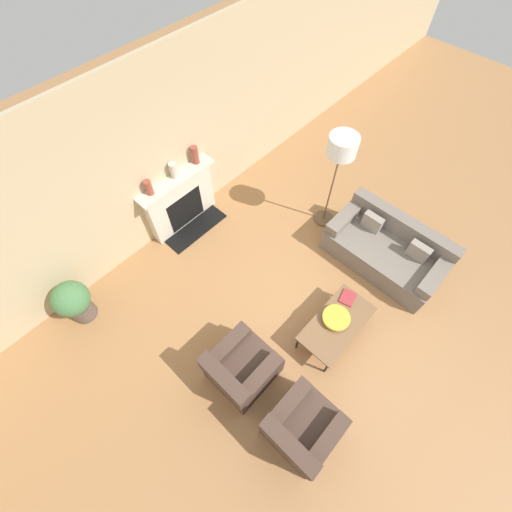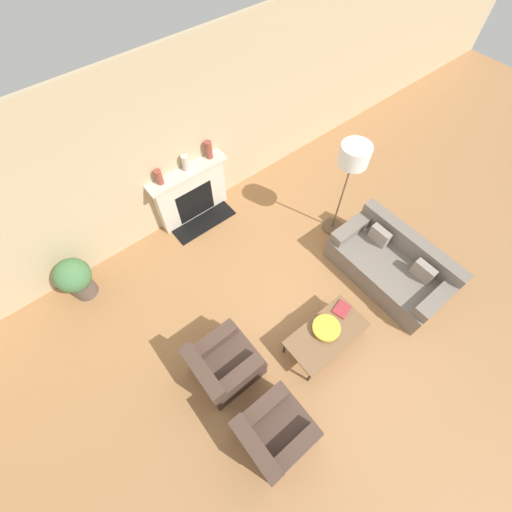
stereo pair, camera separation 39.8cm
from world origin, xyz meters
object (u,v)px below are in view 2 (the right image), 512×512
armchair_far (224,365)px  mantel_vase_center_right (209,150)px  mantel_vase_left (159,177)px  armchair_near (274,433)px  fireplace (192,194)px  mantel_vase_center_left (186,163)px  floor_lamp (353,161)px  bowl (326,328)px  couch (391,265)px  book (342,309)px  coffee_table (327,334)px  potted_plant (75,278)px

armchair_far → mantel_vase_center_right: mantel_vase_center_right is taller
mantel_vase_left → armchair_near: bearing=-102.3°
fireplace → mantel_vase_center_left: mantel_vase_center_left is taller
floor_lamp → armchair_near: bearing=-147.9°
floor_lamp → mantel_vase_left: floor_lamp is taller
bowl → floor_lamp: 2.37m
armchair_near → armchair_far: bearing=0.0°
couch → book: size_ratio=6.60×
coffee_table → bowl: (0.03, 0.05, 0.08)m
fireplace → potted_plant: fireplace is taller
fireplace → mantel_vase_center_right: 0.84m
floor_lamp → mantel_vase_center_left: size_ratio=6.77×
fireplace → mantel_vase_left: (-0.45, 0.02, 0.67)m
armchair_far → potted_plant: same height
armchair_near → mantel_vase_center_left: (1.28, 3.68, 0.88)m
potted_plant → couch: bearing=-35.0°
floor_lamp → bowl: bearing=-140.0°
fireplace → couch: bearing=-60.4°
armchair_far → mantel_vase_center_right: size_ratio=2.68×
couch → potted_plant: potted_plant is taller
couch → bowl: size_ratio=4.72×
bowl → mantel_vase_center_right: 3.27m
couch → armchair_far: (-2.97, 0.38, 0.03)m
bowl → mantel_vase_left: 3.30m
fireplace → coffee_table: bearing=-88.2°
mantel_vase_left → couch: bearing=-54.5°
fireplace → floor_lamp: size_ratio=0.77×
bowl → mantel_vase_left: size_ratio=1.55×
fireplace → armchair_far: size_ratio=1.71×
armchair_far → mantel_vase_left: bearing=-16.8°
armchair_near → bowl: armchair_near is taller
floor_lamp → mantel_vase_center_right: bearing=125.1°
couch → mantel_vase_center_left: bearing=-150.9°
fireplace → mantel_vase_left: 0.81m
armchair_far → potted_plant: size_ratio=1.03×
book → coffee_table: bearing=-177.9°
coffee_table → mantel_vase_left: mantel_vase_left is taller
book → bowl: bearing=176.0°
armchair_far → bowl: size_ratio=2.10×
fireplace → book: bearing=-80.5°
armchair_far → mantel_vase_left: (0.80, 2.65, 0.87)m
book → floor_lamp: (1.22, 1.28, 1.14)m
bowl → mantel_vase_center_right: bearing=83.9°
floor_lamp → mantel_vase_center_left: 2.51m
couch → mantel_vase_left: bearing=-144.5°
couch → book: (-1.20, -0.05, 0.11)m
bowl → mantel_vase_center_right: mantel_vase_center_right is taller
couch → potted_plant: bearing=-125.0°
mantel_vase_left → mantel_vase_center_left: size_ratio=0.94×
coffee_table → mantel_vase_center_left: size_ratio=4.29×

